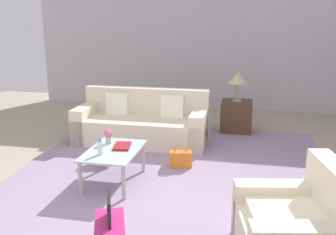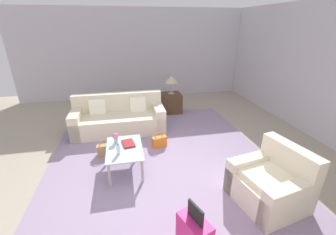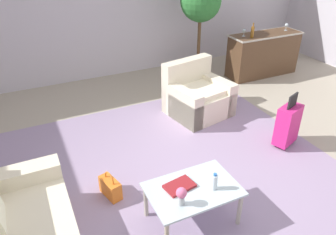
% 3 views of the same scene
% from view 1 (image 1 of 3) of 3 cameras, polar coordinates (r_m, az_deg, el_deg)
% --- Properties ---
extents(ground_plane, '(12.00, 12.00, 0.00)m').
position_cam_1_polar(ground_plane, '(4.63, -3.86, -12.41)').
color(ground_plane, '#A89E89').
extents(wall_left, '(0.12, 8.00, 3.10)m').
position_cam_1_polar(wall_left, '(9.11, 4.70, 11.15)').
color(wall_left, silver).
rests_on(wall_left, ground).
extents(area_rug, '(5.20, 4.40, 0.01)m').
position_cam_1_polar(area_rug, '(5.11, 0.16, -9.60)').
color(area_rug, '#9984A3').
rests_on(area_rug, ground).
extents(couch, '(0.95, 2.27, 0.92)m').
position_cam_1_polar(couch, '(6.65, -3.80, -1.02)').
color(couch, beige).
rests_on(couch, ground).
extents(armchair, '(1.12, 1.06, 0.91)m').
position_cam_1_polar(armchair, '(3.60, 19.45, -16.23)').
color(armchair, beige).
rests_on(armchair, ground).
extents(coffee_table, '(0.98, 0.65, 0.46)m').
position_cam_1_polar(coffee_table, '(4.96, -8.29, -5.58)').
color(coffee_table, silver).
rests_on(coffee_table, ground).
extents(water_bottle, '(0.06, 0.06, 0.20)m').
position_cam_1_polar(water_bottle, '(4.77, -10.31, -4.50)').
color(water_bottle, silver).
rests_on(water_bottle, coffee_table).
extents(coffee_table_book, '(0.35, 0.26, 0.03)m').
position_cam_1_polar(coffee_table_book, '(5.01, -6.99, -4.35)').
color(coffee_table_book, maroon).
rests_on(coffee_table_book, coffee_table).
extents(flower_vase, '(0.11, 0.11, 0.21)m').
position_cam_1_polar(flower_vase, '(5.15, -9.11, -2.66)').
color(flower_vase, '#B2B7BC').
rests_on(flower_vase, coffee_table).
extents(side_table, '(0.58, 0.58, 0.58)m').
position_cam_1_polar(side_table, '(7.39, 10.37, 0.24)').
color(side_table, '#513823').
rests_on(side_table, ground).
extents(table_lamp, '(0.40, 0.40, 0.56)m').
position_cam_1_polar(table_lamp, '(7.24, 10.64, 5.85)').
color(table_lamp, '#ADA899').
rests_on(table_lamp, side_table).
extents(handbag_orange, '(0.22, 0.35, 0.36)m').
position_cam_1_polar(handbag_orange, '(5.51, 1.93, -6.32)').
color(handbag_orange, orange).
rests_on(handbag_orange, ground).
extents(handbag_tan, '(0.18, 0.33, 0.36)m').
position_cam_1_polar(handbag_tan, '(5.71, -10.08, -5.79)').
color(handbag_tan, tan).
rests_on(handbag_tan, ground).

